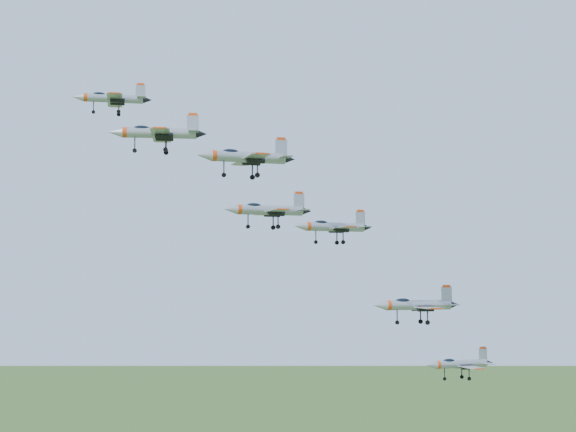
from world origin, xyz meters
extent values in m
cylinder|color=#9699A1|center=(-12.54, 9.93, 141.31)|extent=(8.86, 2.01, 1.27)
cone|color=#9699A1|center=(-17.79, 9.48, 141.31)|extent=(1.86, 1.41, 1.27)
cone|color=black|center=(-7.48, 10.36, 141.31)|extent=(1.45, 1.19, 1.08)
ellipsoid|color=black|center=(-14.68, 9.74, 141.79)|extent=(2.22, 1.09, 0.81)
cube|color=#9699A1|center=(-12.11, 7.22, 141.06)|extent=(2.60, 4.47, 0.14)
cube|color=#9699A1|center=(-12.58, 12.67, 141.06)|extent=(2.60, 4.47, 0.14)
cube|color=#9699A1|center=(-8.55, 10.27, 142.63)|extent=(1.47, 0.24, 2.05)
cube|color=#E84310|center=(-8.55, 10.27, 143.70)|extent=(1.08, 0.23, 0.34)
cylinder|color=#9699A1|center=(-5.25, 1.86, 134.75)|extent=(10.31, 1.51, 1.49)
cone|color=#9699A1|center=(-11.43, 1.84, 134.75)|extent=(2.07, 1.49, 1.49)
cone|color=black|center=(0.71, 1.87, 134.75)|extent=(1.61, 1.27, 1.27)
ellipsoid|color=black|center=(-7.77, 1.85, 135.31)|extent=(2.52, 1.08, 0.94)
cube|color=#9699A1|center=(-5.01, -1.35, 134.46)|extent=(2.65, 5.05, 0.16)
cube|color=#9699A1|center=(-5.03, 5.06, 134.46)|extent=(2.65, 5.05, 0.16)
cube|color=#9699A1|center=(-0.55, 1.87, 136.29)|extent=(1.72, 0.14, 2.41)
cube|color=#E84310|center=(-0.55, 1.87, 137.55)|extent=(1.26, 0.16, 0.40)
cylinder|color=#9699A1|center=(6.20, -16.15, 128.86)|extent=(9.19, 3.11, 1.32)
cone|color=#9699A1|center=(0.84, -17.24, 128.86)|extent=(2.05, 1.65, 1.32)
cone|color=black|center=(11.35, -15.10, 128.86)|extent=(1.61, 1.38, 1.12)
ellipsoid|color=black|center=(4.01, -16.60, 129.35)|extent=(2.37, 1.37, 0.84)
cube|color=#9699A1|center=(6.96, -18.89, 128.60)|extent=(3.17, 4.83, 0.14)
cube|color=#9699A1|center=(5.83, -13.33, 128.60)|extent=(3.17, 4.83, 0.14)
cube|color=#9699A1|center=(10.26, -15.32, 130.22)|extent=(1.51, 0.42, 2.13)
cube|color=#E84310|center=(10.26, -15.32, 131.34)|extent=(1.12, 0.36, 0.35)
cylinder|color=#9699A1|center=(10.54, 2.11, 123.92)|extent=(9.81, 3.29, 1.40)
cone|color=#9699A1|center=(4.82, 0.96, 123.92)|extent=(2.18, 1.76, 1.40)
cone|color=black|center=(16.05, 3.21, 123.92)|extent=(1.72, 1.47, 1.19)
ellipsoid|color=black|center=(8.21, 1.64, 124.45)|extent=(2.53, 1.46, 0.89)
cube|color=#9699A1|center=(11.35, -0.81, 123.65)|extent=(3.37, 5.15, 0.15)
cube|color=#9699A1|center=(10.16, 5.12, 123.65)|extent=(3.37, 5.15, 0.15)
cube|color=#9699A1|center=(14.88, 2.98, 125.38)|extent=(1.61, 0.45, 2.27)
cube|color=#E84310|center=(14.88, 2.98, 126.57)|extent=(1.19, 0.38, 0.38)
cylinder|color=#9699A1|center=(18.21, -8.00, 120.98)|extent=(8.23, 3.09, 1.18)
cone|color=#9699A1|center=(13.45, -9.16, 120.98)|extent=(1.87, 1.54, 1.18)
cone|color=black|center=(22.81, -6.88, 120.98)|extent=(1.47, 1.28, 1.00)
ellipsoid|color=black|center=(16.27, -8.47, 121.42)|extent=(2.14, 1.30, 0.75)
cube|color=#9699A1|center=(18.99, -10.43, 120.75)|extent=(2.98, 4.38, 0.13)
cube|color=#9699A1|center=(17.79, -5.48, 120.75)|extent=(2.98, 4.38, 0.13)
cube|color=#9699A1|center=(21.83, -7.11, 122.21)|extent=(1.35, 0.43, 1.91)
cube|color=#E84310|center=(21.83, -7.11, 123.21)|extent=(1.00, 0.36, 0.32)
cylinder|color=#9699A1|center=(31.15, -1.84, 110.43)|extent=(9.70, 2.71, 1.39)
cone|color=#9699A1|center=(25.45, -2.64, 110.43)|extent=(2.09, 1.64, 1.39)
cone|color=black|center=(36.64, -1.07, 110.43)|extent=(1.64, 1.37, 1.18)
ellipsoid|color=black|center=(28.83, -2.16, 110.95)|extent=(2.46, 1.31, 0.88)
cube|color=#9699A1|center=(31.78, -4.76, 110.16)|extent=(3.08, 4.99, 0.15)
cube|color=#9699A1|center=(30.94, 1.15, 110.16)|extent=(3.08, 4.99, 0.15)
cube|color=#9699A1|center=(35.48, -1.23, 111.86)|extent=(1.60, 0.35, 2.24)
cube|color=#E84310|center=(35.48, -1.23, 113.04)|extent=(1.18, 0.31, 0.37)
cylinder|color=#9699A1|center=(42.23, 12.90, 100.46)|extent=(9.02, 3.16, 1.29)
cone|color=#9699A1|center=(36.99, 11.76, 100.46)|extent=(2.02, 1.64, 1.29)
cone|color=black|center=(47.29, 14.00, 100.46)|extent=(1.59, 1.37, 1.10)
ellipsoid|color=black|center=(40.10, 12.43, 100.95)|extent=(2.34, 1.37, 0.82)
cube|color=#9699A1|center=(43.02, 10.22, 100.21)|extent=(3.16, 4.76, 0.14)
cube|color=#9699A1|center=(41.84, 15.66, 100.21)|extent=(3.16, 4.76, 0.14)
cube|color=#9699A1|center=(46.22, 13.76, 101.81)|extent=(1.48, 0.43, 2.09)
cube|color=#E84310|center=(46.22, 13.76, 102.90)|extent=(1.10, 0.37, 0.35)
camera|label=1|loc=(-0.30, -112.04, 114.81)|focal=50.00mm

